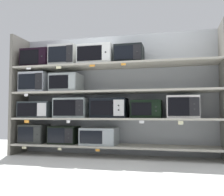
# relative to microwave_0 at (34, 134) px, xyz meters

# --- Properties ---
(ground) EXTENTS (7.20, 6.00, 0.02)m
(ground) POSITION_rel_microwave_0_xyz_m (1.33, -1.00, -0.34)
(ground) COLOR silver
(back_panel) EXTENTS (3.40, 0.04, 1.96)m
(back_panel) POSITION_rel_microwave_0_xyz_m (1.33, 0.28, 0.65)
(back_panel) COLOR #9EA3A8
(back_panel) RESTS_ON ground
(upright_left) EXTENTS (0.05, 0.51, 1.96)m
(upright_left) POSITION_rel_microwave_0_xyz_m (-0.30, 0.00, 0.65)
(upright_left) COLOR #68645B
(upright_left) RESTS_ON ground
(upright_right) EXTENTS (0.05, 0.51, 1.96)m
(upright_right) POSITION_rel_microwave_0_xyz_m (2.95, 0.00, 0.65)
(upright_right) COLOR #68645B
(upright_right) RESTS_ON ground
(shelf_0) EXTENTS (3.20, 0.51, 0.03)m
(shelf_0) POSITION_rel_microwave_0_xyz_m (1.33, 0.00, -0.16)
(shelf_0) COLOR #ADA899
(shelf_0) RESTS_ON ground
(microwave_0) EXTENTS (0.42, 0.35, 0.30)m
(microwave_0) POSITION_rel_microwave_0_xyz_m (0.00, 0.00, 0.00)
(microwave_0) COLOR #2D302D
(microwave_0) RESTS_ON shelf_0
(microwave_1) EXTENTS (0.45, 0.35, 0.28)m
(microwave_1) POSITION_rel_microwave_0_xyz_m (0.53, -0.00, -0.01)
(microwave_1) COLOR black
(microwave_1) RESTS_ON shelf_0
(microwave_2) EXTENTS (0.55, 0.42, 0.26)m
(microwave_2) POSITION_rel_microwave_0_xyz_m (1.13, 0.00, -0.02)
(microwave_2) COLOR #9AA4A7
(microwave_2) RESTS_ON shelf_0
(price_tag_0) EXTENTS (0.07, 0.00, 0.03)m
(price_tag_0) POSITION_rel_microwave_0_xyz_m (-0.02, -0.26, -0.20)
(price_tag_0) COLOR beige
(price_tag_1) EXTENTS (0.06, 0.00, 0.04)m
(price_tag_1) POSITION_rel_microwave_0_xyz_m (0.57, -0.26, -0.20)
(price_tag_1) COLOR beige
(price_tag_2) EXTENTS (0.06, 0.00, 0.03)m
(price_tag_2) POSITION_rel_microwave_0_xyz_m (1.17, -0.26, -0.20)
(price_tag_2) COLOR orange
(shelf_1) EXTENTS (3.20, 0.51, 0.03)m
(shelf_1) POSITION_rel_microwave_0_xyz_m (1.33, 0.00, 0.25)
(shelf_1) COLOR #ADA899
(microwave_3) EXTENTS (0.54, 0.43, 0.26)m
(microwave_3) POSITION_rel_microwave_0_xyz_m (0.06, 0.00, 0.40)
(microwave_3) COLOR #2B3236
(microwave_3) RESTS_ON shelf_1
(microwave_4) EXTENTS (0.53, 0.38, 0.31)m
(microwave_4) POSITION_rel_microwave_0_xyz_m (0.67, -0.00, 0.42)
(microwave_4) COLOR #98A7A5
(microwave_4) RESTS_ON shelf_1
(microwave_5) EXTENTS (0.55, 0.36, 0.30)m
(microwave_5) POSITION_rel_microwave_0_xyz_m (1.29, 0.00, 0.42)
(microwave_5) COLOR black
(microwave_5) RESTS_ON shelf_1
(microwave_6) EXTENTS (0.45, 0.34, 0.27)m
(microwave_6) POSITION_rel_microwave_0_xyz_m (1.86, 0.00, 0.40)
(microwave_6) COLOR black
(microwave_6) RESTS_ON shelf_1
(microwave_7) EXTENTS (0.45, 0.41, 0.32)m
(microwave_7) POSITION_rel_microwave_0_xyz_m (2.39, -0.00, 0.43)
(microwave_7) COLOR white
(microwave_7) RESTS_ON shelf_1
(price_tag_3) EXTENTS (0.08, 0.00, 0.05)m
(price_tag_3) POSITION_rel_microwave_0_xyz_m (0.01, -0.26, 0.21)
(price_tag_3) COLOR orange
(price_tag_4) EXTENTS (0.06, 0.00, 0.04)m
(price_tag_4) POSITION_rel_microwave_0_xyz_m (0.71, -0.26, 0.21)
(price_tag_4) COLOR white
(price_tag_5) EXTENTS (0.07, 0.00, 0.04)m
(price_tag_5) POSITION_rel_microwave_0_xyz_m (1.82, -0.26, 0.21)
(price_tag_5) COLOR white
(price_tag_6) EXTENTS (0.07, 0.00, 0.05)m
(price_tag_6) POSITION_rel_microwave_0_xyz_m (2.35, -0.26, 0.21)
(price_tag_6) COLOR beige
(shelf_2) EXTENTS (3.20, 0.51, 0.03)m
(shelf_2) POSITION_rel_microwave_0_xyz_m (1.33, 0.00, 0.67)
(shelf_2) COLOR #ADA899
(microwave_8) EXTENTS (0.45, 0.40, 0.33)m
(microwave_8) POSITION_rel_microwave_0_xyz_m (0.01, 0.00, 0.85)
(microwave_8) COLOR #B0B6C1
(microwave_8) RESTS_ON shelf_2
(microwave_9) EXTENTS (0.46, 0.40, 0.29)m
(microwave_9) POSITION_rel_microwave_0_xyz_m (0.57, 0.00, 0.83)
(microwave_9) COLOR #99A2A2
(microwave_9) RESTS_ON shelf_2
(price_tag_7) EXTENTS (0.06, 0.00, 0.04)m
(price_tag_7) POSITION_rel_microwave_0_xyz_m (-0.01, -0.26, 0.63)
(price_tag_7) COLOR white
(shelf_3) EXTENTS (3.20, 0.51, 0.03)m
(shelf_3) POSITION_rel_microwave_0_xyz_m (1.33, 0.00, 1.08)
(shelf_3) COLOR #ADA899
(microwave_10) EXTENTS (0.49, 0.34, 0.31)m
(microwave_10) POSITION_rel_microwave_0_xyz_m (0.03, 0.00, 1.25)
(microwave_10) COLOR black
(microwave_10) RESTS_ON shelf_3
(microwave_11) EXTENTS (0.44, 0.42, 0.33)m
(microwave_11) POSITION_rel_microwave_0_xyz_m (0.54, 0.00, 1.26)
(microwave_11) COLOR #BCBDB9
(microwave_11) RESTS_ON shelf_3
(microwave_12) EXTENTS (0.55, 0.40, 0.31)m
(microwave_12) POSITION_rel_microwave_0_xyz_m (1.07, 0.00, 1.25)
(microwave_12) COLOR silver
(microwave_12) RESTS_ON shelf_3
(microwave_13) EXTENTS (0.43, 0.38, 0.28)m
(microwave_13) POSITION_rel_microwave_0_xyz_m (1.60, 0.00, 1.24)
(microwave_13) COLOR black
(microwave_13) RESTS_ON shelf_3
(price_tag_8) EXTENTS (0.08, 0.00, 0.03)m
(price_tag_8) POSITION_rel_microwave_0_xyz_m (0.03, -0.26, 1.05)
(price_tag_8) COLOR white
(price_tag_9) EXTENTS (0.08, 0.00, 0.04)m
(price_tag_9) POSITION_rel_microwave_0_xyz_m (0.54, -0.26, 1.04)
(price_tag_9) COLOR beige
(price_tag_10) EXTENTS (0.08, 0.00, 0.03)m
(price_tag_10) POSITION_rel_microwave_0_xyz_m (1.09, -0.26, 1.05)
(price_tag_10) COLOR orange
(price_tag_11) EXTENTS (0.07, 0.00, 0.03)m
(price_tag_11) POSITION_rel_microwave_0_xyz_m (1.56, -0.26, 1.05)
(price_tag_11) COLOR orange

